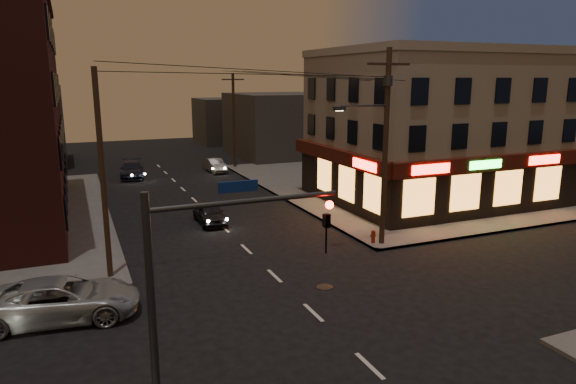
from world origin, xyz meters
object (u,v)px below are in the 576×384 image
sedan_mid (215,165)px  fire_hydrant (373,236)px  sedan_near (210,213)px  suv_cross (61,299)px  sedan_far (132,170)px

sedan_mid → fire_hydrant: bearing=-90.0°
sedan_near → suv_cross: bearing=-128.1°
sedan_near → fire_hydrant: size_ratio=5.33×
sedan_near → sedan_mid: (4.93, 17.04, -0.01)m
suv_cross → sedan_mid: 30.43m
sedan_mid → fire_hydrant: sedan_mid is taller
sedan_mid → sedan_far: 7.58m
sedan_mid → sedan_far: sedan_far is taller
suv_cross → fire_hydrant: (15.11, 2.85, -0.24)m
suv_cross → sedan_near: (8.21, 10.40, -0.13)m
fire_hydrant → sedan_near: bearing=132.4°
sedan_mid → sedan_near: bearing=-110.8°
sedan_near → sedan_far: 17.37m
suv_cross → sedan_mid: (13.14, 27.45, -0.14)m
suv_cross → sedan_mid: suv_cross is taller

